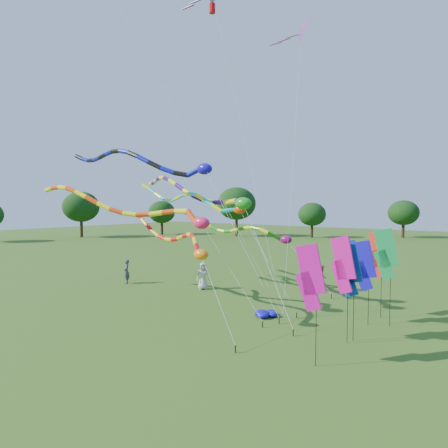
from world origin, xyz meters
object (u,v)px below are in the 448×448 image
Objects in this scene: tube_kite_red at (177,239)px; blue_nylon_heap at (269,314)px; person_a at (203,276)px; person_c at (322,277)px; tube_kite_orange at (134,208)px; person_b at (127,272)px.

tube_kite_red reaches higher than blue_nylon_heap.
blue_nylon_heap is at bearing -67.00° from person_a.
tube_kite_orange is at bearing 121.19° from person_c.
person_a is (-6.96, 2.96, 0.72)m from blue_nylon_heap.
person_c is (-0.58, 8.26, 0.59)m from blue_nylon_heap.
tube_kite_red is 9.50m from person_b.
person_c is at bearing 50.42° from tube_kite_orange.
blue_nylon_heap is (7.66, 2.36, -5.44)m from tube_kite_orange.
tube_kite_red is 0.67× the size of tube_kite_orange.
person_c is (3.75, 10.57, -3.23)m from tube_kite_red.
person_a is (-2.63, 5.26, -3.11)m from tube_kite_red.
blue_nylon_heap is (4.33, 2.31, -3.83)m from tube_kite_red.
tube_kite_red is at bearing -107.46° from person_a.
person_c is (7.08, 10.62, -4.84)m from tube_kite_orange.
tube_kite_orange is at bearing -141.49° from person_a.
person_b is (-8.34, 3.29, -3.15)m from tube_kite_red.
person_b is 14.12m from person_c.
person_a is at bearing 104.63° from person_c.
tube_kite_red is at bearing 135.33° from person_c.
person_c is at bearing 93.66° from tube_kite_red.
person_a reaches higher than person_b.
tube_kite_red is 6.58× the size of person_c.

